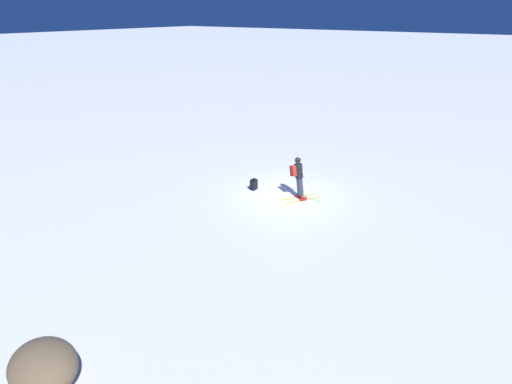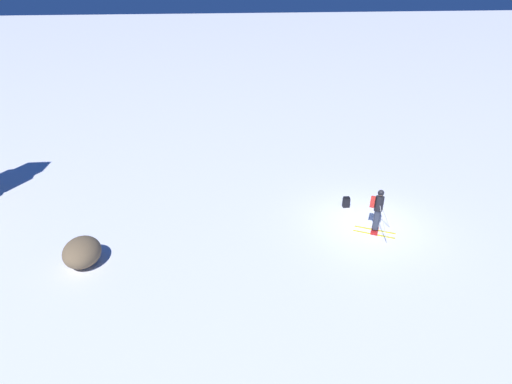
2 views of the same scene
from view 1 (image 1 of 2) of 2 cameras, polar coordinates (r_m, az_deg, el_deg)
ground_plane at (r=17.60m, az=4.45°, el=-0.40°), size 300.00×300.00×0.00m
skier at (r=17.08m, az=6.09°, el=2.32°), size 1.46×1.67×1.79m
spare_backpack at (r=17.97m, az=-0.32°, el=1.08°), size 0.25×0.32×0.50m
exposed_boulder_0 at (r=10.28m, az=-28.09°, el=-21.14°), size 1.55×1.32×1.01m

